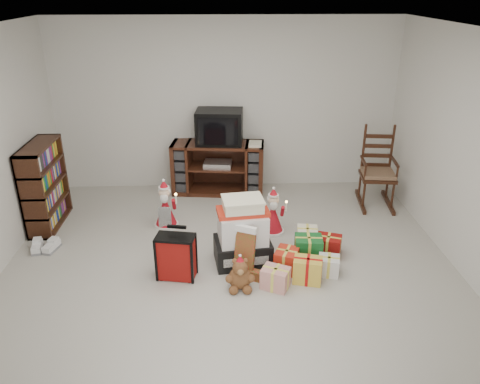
# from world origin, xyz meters

# --- Properties ---
(room) EXTENTS (5.01, 5.01, 2.51)m
(room) POSITION_xyz_m (0.00, 0.00, 1.25)
(room) COLOR #B0ACA1
(room) RESTS_ON ground
(tv_stand) EXTENTS (1.38, 0.62, 0.76)m
(tv_stand) POSITION_xyz_m (-0.13, 2.23, 0.38)
(tv_stand) COLOR #481F14
(tv_stand) RESTS_ON floor
(bookshelf) EXTENTS (0.30, 0.89, 1.09)m
(bookshelf) POSITION_xyz_m (-2.32, 1.28, 0.53)
(bookshelf) COLOR #3D1E10
(bookshelf) RESTS_ON floor
(rocking_chair) EXTENTS (0.55, 0.81, 1.15)m
(rocking_chair) POSITION_xyz_m (2.10, 1.77, 0.39)
(rocking_chair) COLOR #3D1E10
(rocking_chair) RESTS_ON floor
(gift_pile) EXTENTS (0.66, 0.52, 0.77)m
(gift_pile) POSITION_xyz_m (0.15, 0.26, 0.34)
(gift_pile) COLOR black
(gift_pile) RESTS_ON floor
(red_suitcase) EXTENTS (0.41, 0.26, 0.58)m
(red_suitcase) POSITION_xyz_m (-0.57, -0.02, 0.25)
(red_suitcase) COLOR maroon
(red_suitcase) RESTS_ON floor
(stocking) EXTENTS (0.30, 0.22, 0.59)m
(stocking) POSITION_xyz_m (0.16, -0.00, 0.30)
(stocking) COLOR #0D751B
(stocking) RESTS_ON floor
(teddy_bear) EXTENTS (0.24, 0.21, 0.35)m
(teddy_bear) POSITION_xyz_m (0.10, -0.24, 0.16)
(teddy_bear) COLOR brown
(teddy_bear) RESTS_ON floor
(santa_figurine) EXTENTS (0.30, 0.28, 0.61)m
(santa_figurine) POSITION_xyz_m (0.55, 0.92, 0.23)
(santa_figurine) COLOR #AE121E
(santa_figurine) RESTS_ON floor
(mrs_claus_figurine) EXTENTS (0.31, 0.30, 0.64)m
(mrs_claus_figurine) POSITION_xyz_m (-0.80, 1.15, 0.25)
(mrs_claus_figurine) COLOR #AE121E
(mrs_claus_figurine) RESTS_ON floor
(sneaker_pair) EXTENTS (0.33, 0.28, 0.09)m
(sneaker_pair) POSITION_xyz_m (-2.18, 0.60, 0.05)
(sneaker_pair) COLOR white
(sneaker_pair) RESTS_ON floor
(gift_cluster) EXTENTS (0.76, 1.11, 0.26)m
(gift_cluster) POSITION_xyz_m (0.82, 0.12, 0.13)
(gift_cluster) COLOR red
(gift_cluster) RESTS_ON floor
(crt_television) EXTENTS (0.70, 0.53, 0.48)m
(crt_television) POSITION_xyz_m (-0.10, 2.25, 1.01)
(crt_television) COLOR black
(crt_television) RESTS_ON tv_stand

